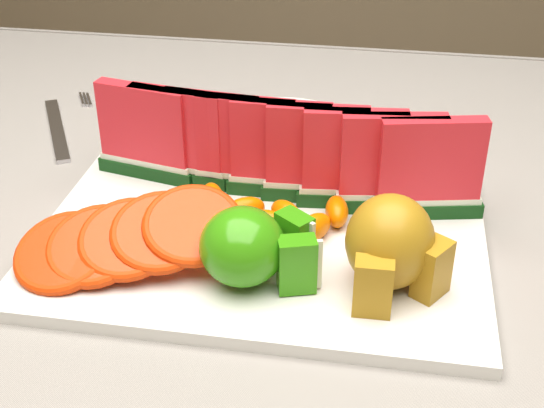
% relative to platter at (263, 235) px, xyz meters
% --- Properties ---
extents(table, '(1.40, 0.90, 0.75)m').
position_rel_platter_xyz_m(table, '(-0.09, 0.02, -0.11)').
color(table, '#47361C').
rests_on(table, ground).
extents(tablecloth, '(1.53, 1.03, 0.20)m').
position_rel_platter_xyz_m(tablecloth, '(-0.09, 0.02, -0.05)').
color(tablecloth, gray).
rests_on(tablecloth, table).
extents(platter, '(0.40, 0.30, 0.01)m').
position_rel_platter_xyz_m(platter, '(0.00, 0.00, 0.00)').
color(platter, silver).
rests_on(platter, tablecloth).
extents(apple_cluster, '(0.10, 0.09, 0.07)m').
position_rel_platter_xyz_m(apple_cluster, '(0.00, -0.08, 0.04)').
color(apple_cluster, '#357F1B').
rests_on(apple_cluster, platter).
extents(pear_cluster, '(0.10, 0.10, 0.08)m').
position_rel_platter_xyz_m(pear_cluster, '(0.12, -0.06, 0.04)').
color(pear_cluster, '#9D870B').
rests_on(pear_cluster, platter).
extents(side_plate, '(0.22, 0.22, 0.01)m').
position_rel_platter_xyz_m(side_plate, '(-0.02, 0.22, -0.00)').
color(side_plate, silver).
rests_on(side_plate, tablecloth).
extents(fork, '(0.09, 0.19, 0.00)m').
position_rel_platter_xyz_m(fork, '(-0.28, 0.19, -0.00)').
color(fork, silver).
rests_on(fork, tablecloth).
extents(watermelon_row, '(0.39, 0.07, 0.10)m').
position_rel_platter_xyz_m(watermelon_row, '(0.01, 0.07, 0.05)').
color(watermelon_row, '#0F370D').
rests_on(watermelon_row, platter).
extents(orange_fan_front, '(0.21, 0.13, 0.06)m').
position_rel_platter_xyz_m(orange_fan_front, '(-0.10, -0.07, 0.03)').
color(orange_fan_front, red).
rests_on(orange_fan_front, platter).
extents(orange_fan_back, '(0.28, 0.10, 0.04)m').
position_rel_platter_xyz_m(orange_fan_back, '(-0.01, 0.13, 0.03)').
color(orange_fan_back, red).
rests_on(orange_fan_back, platter).
extents(tangerine_segments, '(0.17, 0.08, 0.03)m').
position_rel_platter_xyz_m(tangerine_segments, '(-0.00, 0.01, 0.02)').
color(tangerine_segments, orange).
rests_on(tangerine_segments, platter).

